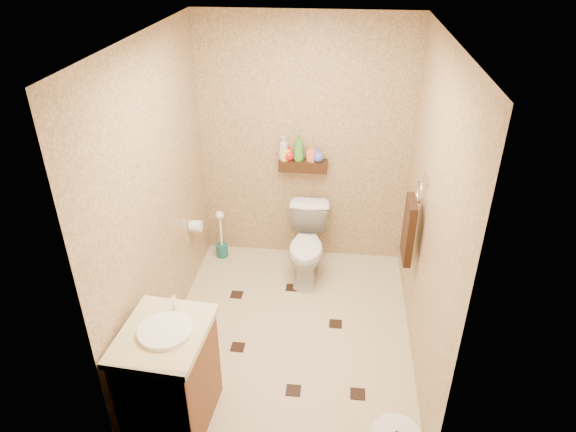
# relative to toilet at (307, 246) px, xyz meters

# --- Properties ---
(ground) EXTENTS (2.50, 2.50, 0.00)m
(ground) POSITION_rel_toilet_xyz_m (-0.08, -0.83, -0.34)
(ground) COLOR #BCAD8A
(ground) RESTS_ON ground
(wall_back) EXTENTS (2.00, 0.04, 2.40)m
(wall_back) POSITION_rel_toilet_xyz_m (-0.08, 0.42, 0.86)
(wall_back) COLOR tan
(wall_back) RESTS_ON ground
(wall_front) EXTENTS (2.00, 0.04, 2.40)m
(wall_front) POSITION_rel_toilet_xyz_m (-0.08, -2.08, 0.86)
(wall_front) COLOR tan
(wall_front) RESTS_ON ground
(wall_left) EXTENTS (0.04, 2.50, 2.40)m
(wall_left) POSITION_rel_toilet_xyz_m (-1.08, -0.83, 0.86)
(wall_left) COLOR tan
(wall_left) RESTS_ON ground
(wall_right) EXTENTS (0.04, 2.50, 2.40)m
(wall_right) POSITION_rel_toilet_xyz_m (0.92, -0.83, 0.86)
(wall_right) COLOR tan
(wall_right) RESTS_ON ground
(ceiling) EXTENTS (2.00, 2.50, 0.02)m
(ceiling) POSITION_rel_toilet_xyz_m (-0.08, -0.83, 2.06)
(ceiling) COLOR silver
(ceiling) RESTS_ON wall_back
(wall_shelf) EXTENTS (0.46, 0.14, 0.10)m
(wall_shelf) POSITION_rel_toilet_xyz_m (-0.08, 0.34, 0.68)
(wall_shelf) COLOR #361C0E
(wall_shelf) RESTS_ON wall_back
(floor_accents) EXTENTS (1.22, 1.34, 0.01)m
(floor_accents) POSITION_rel_toilet_xyz_m (-0.07, -0.88, -0.34)
(floor_accents) COLOR black
(floor_accents) RESTS_ON ground
(toilet) EXTENTS (0.39, 0.68, 0.68)m
(toilet) POSITION_rel_toilet_xyz_m (0.00, 0.00, 0.00)
(toilet) COLOR white
(toilet) RESTS_ON ground
(vanity) EXTENTS (0.58, 0.68, 0.91)m
(vanity) POSITION_rel_toilet_xyz_m (-0.78, -1.78, 0.07)
(vanity) COLOR brown
(vanity) RESTS_ON ground
(toilet_brush) EXTENTS (0.12, 0.12, 0.53)m
(toilet_brush) POSITION_rel_toilet_xyz_m (-0.90, 0.24, -0.16)
(toilet_brush) COLOR #175D5C
(toilet_brush) RESTS_ON ground
(towel_ring) EXTENTS (0.12, 0.30, 0.76)m
(towel_ring) POSITION_rel_toilet_xyz_m (0.83, -0.58, 0.60)
(towel_ring) COLOR silver
(towel_ring) RESTS_ON wall_right
(toilet_paper) EXTENTS (0.12, 0.11, 0.12)m
(toilet_paper) POSITION_rel_toilet_xyz_m (-1.02, -0.18, 0.26)
(toilet_paper) COLOR white
(toilet_paper) RESTS_ON wall_left
(bottle_a) EXTENTS (0.10, 0.10, 0.23)m
(bottle_a) POSITION_rel_toilet_xyz_m (-0.26, 0.34, 0.85)
(bottle_a) COLOR beige
(bottle_a) RESTS_ON wall_shelf
(bottle_b) EXTENTS (0.10, 0.10, 0.17)m
(bottle_b) POSITION_rel_toilet_xyz_m (-0.25, 0.34, 0.81)
(bottle_b) COLOR yellow
(bottle_b) RESTS_ON wall_shelf
(bottle_c) EXTENTS (0.14, 0.14, 0.14)m
(bottle_c) POSITION_rel_toilet_xyz_m (-0.21, 0.34, 0.80)
(bottle_c) COLOR red
(bottle_c) RESTS_ON wall_shelf
(bottle_d) EXTENTS (0.14, 0.14, 0.26)m
(bottle_d) POSITION_rel_toilet_xyz_m (-0.12, 0.34, 0.86)
(bottle_d) COLOR green
(bottle_d) RESTS_ON wall_shelf
(bottle_e) EXTENTS (0.10, 0.10, 0.16)m
(bottle_e) POSITION_rel_toilet_xyz_m (0.00, 0.34, 0.81)
(bottle_e) COLOR #FF7754
(bottle_e) RESTS_ON wall_shelf
(bottle_f) EXTENTS (0.15, 0.15, 0.14)m
(bottle_f) POSITION_rel_toilet_xyz_m (0.06, 0.34, 0.80)
(bottle_f) COLOR #4F64C7
(bottle_f) RESTS_ON wall_shelf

